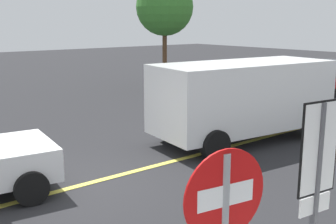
{
  "coord_description": "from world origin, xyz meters",
  "views": [
    {
      "loc": [
        -3.34,
        -7.41,
        3.29
      ],
      "look_at": [
        2.07,
        -0.61,
        1.4
      ],
      "focal_mm": 44.77,
      "sensor_mm": 36.0,
      "label": 1
    }
  ],
  "objects_px": {
    "car_red_behind_van": "(331,79)",
    "tree_left_verge": "(165,7)",
    "speed_limit_sign": "(317,173)",
    "white_van": "(244,96)"
  },
  "relations": [
    {
      "from": "speed_limit_sign",
      "to": "tree_left_verge",
      "type": "height_order",
      "value": "tree_left_verge"
    },
    {
      "from": "white_van",
      "to": "car_red_behind_van",
      "type": "relative_size",
      "value": 1.19
    },
    {
      "from": "white_van",
      "to": "car_red_behind_van",
      "type": "xyz_separation_m",
      "value": [
        8.39,
        2.31,
        -0.48
      ]
    },
    {
      "from": "speed_limit_sign",
      "to": "white_van",
      "type": "distance_m",
      "value": 7.41
    },
    {
      "from": "car_red_behind_van",
      "to": "tree_left_verge",
      "type": "height_order",
      "value": "tree_left_verge"
    },
    {
      "from": "speed_limit_sign",
      "to": "car_red_behind_van",
      "type": "relative_size",
      "value": 0.56
    },
    {
      "from": "car_red_behind_van",
      "to": "tree_left_verge",
      "type": "xyz_separation_m",
      "value": [
        -4.5,
        6.25,
        3.16
      ]
    },
    {
      "from": "speed_limit_sign",
      "to": "white_van",
      "type": "height_order",
      "value": "speed_limit_sign"
    },
    {
      "from": "white_van",
      "to": "tree_left_verge",
      "type": "bearing_deg",
      "value": 65.57
    },
    {
      "from": "speed_limit_sign",
      "to": "tree_left_verge",
      "type": "xyz_separation_m",
      "value": [
        8.93,
        13.97,
        2.19
      ]
    }
  ]
}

